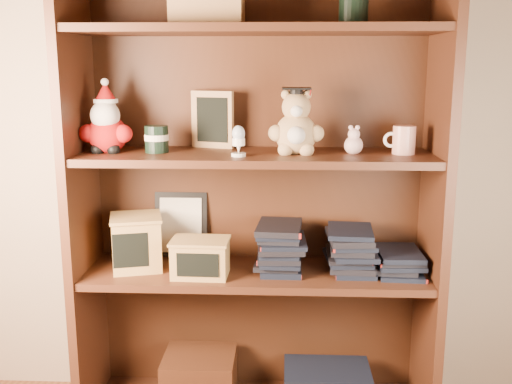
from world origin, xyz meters
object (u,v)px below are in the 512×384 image
Objects in this scene: bookcase at (256,201)px; treats_box at (137,242)px; teacher_mug at (403,140)px; grad_teddy_bear at (296,128)px.

treats_box is (-0.40, -0.05, -0.14)m from bookcase.
bookcase is 15.59× the size of teacher_mug.
grad_teddy_bear is at bearing -23.52° from bookcase.
bookcase reaches higher than teacher_mug.
grad_teddy_bear is at bearing -0.62° from treats_box.
bookcase reaches higher than grad_teddy_bear.
teacher_mug is (0.47, -0.05, 0.22)m from bookcase.
grad_teddy_bear is 2.12× the size of teacher_mug.
treats_box is (-0.53, 0.01, -0.39)m from grad_teddy_bear.
teacher_mug is at bearing 0.05° from treats_box.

